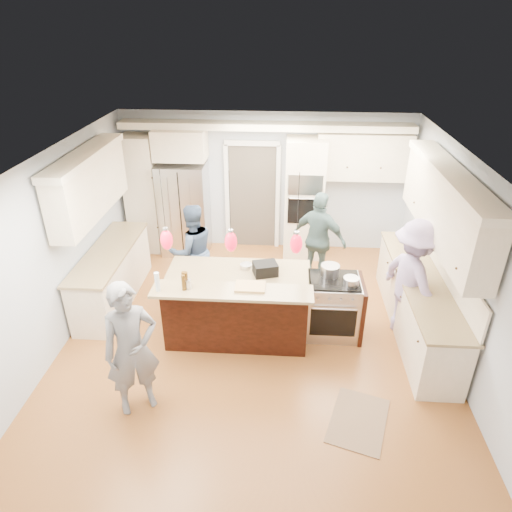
{
  "coord_description": "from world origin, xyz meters",
  "views": [
    {
      "loc": [
        0.4,
        -5.47,
        4.29
      ],
      "look_at": [
        0.0,
        0.35,
        1.15
      ],
      "focal_mm": 32.0,
      "sensor_mm": 36.0,
      "label": 1
    }
  ],
  "objects": [
    {
      "name": "pot_small",
      "position": [
        1.35,
        0.03,
        0.97
      ],
      "size": [
        0.22,
        0.22,
        0.11
      ],
      "primitive_type": "cylinder",
      "color": "#B7B7BC",
      "rests_on": "island_range"
    },
    {
      "name": "oven_column",
      "position": [
        0.75,
        2.67,
        1.15
      ],
      "size": [
        0.72,
        0.69,
        2.3
      ],
      "color": "beige",
      "rests_on": "ground"
    },
    {
      "name": "beer_bottle_a",
      "position": [
        -0.87,
        -0.53,
        1.24
      ],
      "size": [
        0.07,
        0.07,
        0.23
      ],
      "primitive_type": "cylinder",
      "rotation": [
        0.0,
        0.0,
        0.18
      ],
      "color": "#482E0C",
      "rests_on": "kitchen_island"
    },
    {
      "name": "person_bar_end",
      "position": [
        -1.31,
        -1.49,
        0.87
      ],
      "size": [
        0.76,
        0.68,
        1.73
      ],
      "primitive_type": "imported",
      "rotation": [
        0.0,
        0.0,
        0.54
      ],
      "color": "slate",
      "rests_on": "ground"
    },
    {
      "name": "cutting_board",
      "position": [
        -0.02,
        -0.47,
        1.14
      ],
      "size": [
        0.39,
        0.28,
        0.03
      ],
      "primitive_type": "cube",
      "rotation": [
        0.0,
        0.0,
        -0.01
      ],
      "color": "tan",
      "rests_on": "kitchen_island"
    },
    {
      "name": "back_upper_cabinets",
      "position": [
        -0.75,
        2.76,
        1.67
      ],
      "size": [
        5.3,
        0.61,
        2.54
      ],
      "color": "beige",
      "rests_on": "ground"
    },
    {
      "name": "pot_large",
      "position": [
        1.08,
        0.27,
        1.0
      ],
      "size": [
        0.27,
        0.27,
        0.16
      ],
      "primitive_type": "cylinder",
      "color": "#B7B7BC",
      "rests_on": "island_range"
    },
    {
      "name": "kitchen_island",
      "position": [
        -0.25,
        0.07,
        0.49
      ],
      "size": [
        2.1,
        1.46,
        1.12
      ],
      "color": "black",
      "rests_on": "ground"
    },
    {
      "name": "beer_bottle_c",
      "position": [
        -0.85,
        -0.53,
        1.24
      ],
      "size": [
        0.06,
        0.06,
        0.24
      ],
      "primitive_type": "cylinder",
      "rotation": [
        0.0,
        0.0,
        -0.05
      ],
      "color": "#482E0C",
      "rests_on": "kitchen_island"
    },
    {
      "name": "floor_rug",
      "position": [
        1.35,
        -1.56,
        0.01
      ],
      "size": [
        0.87,
        1.06,
        0.01
      ],
      "primitive_type": "cube",
      "rotation": [
        0.0,
        0.0,
        -0.31
      ],
      "color": "brown",
      "rests_on": "ground"
    },
    {
      "name": "left_cabinets",
      "position": [
        -2.44,
        0.8,
        1.06
      ],
      "size": [
        0.64,
        2.3,
        2.51
      ],
      "color": "beige",
      "rests_on": "ground"
    },
    {
      "name": "person_range_side",
      "position": [
        2.25,
        0.22,
        0.92
      ],
      "size": [
        1.12,
        1.36,
        1.83
      ],
      "primitive_type": "imported",
      "rotation": [
        0.0,
        0.0,
        2.01
      ],
      "color": "#A18DBE",
      "rests_on": "ground"
    },
    {
      "name": "beer_bottle_b",
      "position": [
        -0.87,
        -0.57,
        1.23
      ],
      "size": [
        0.07,
        0.07,
        0.22
      ],
      "primitive_type": "cylinder",
      "rotation": [
        0.0,
        0.0,
        -0.36
      ],
      "color": "#482E0C",
      "rests_on": "kitchen_island"
    },
    {
      "name": "room_shell",
      "position": [
        0.0,
        0.0,
        1.82
      ],
      "size": [
        5.54,
        6.04,
        2.72
      ],
      "color": "#B2BCC6",
      "rests_on": "ground"
    },
    {
      "name": "person_far_right",
      "position": [
        1.0,
        1.6,
        0.84
      ],
      "size": [
        1.06,
        0.83,
        1.68
      ],
      "primitive_type": "imported",
      "rotation": [
        0.0,
        0.0,
        2.64
      ],
      "color": "#435E5D",
      "rests_on": "ground"
    },
    {
      "name": "pendant_lights",
      "position": [
        -0.25,
        -0.51,
        1.8
      ],
      "size": [
        1.75,
        0.15,
        1.03
      ],
      "color": "black",
      "rests_on": "ground"
    },
    {
      "name": "drink_can",
      "position": [
        -0.82,
        -0.55,
        1.19
      ],
      "size": [
        0.09,
        0.09,
        0.14
      ],
      "primitive_type": "cylinder",
      "rotation": [
        0.0,
        0.0,
        0.18
      ],
      "color": "#B7B7BC",
      "rests_on": "kitchen_island"
    },
    {
      "name": "refrigerator",
      "position": [
        -1.55,
        2.64,
        0.9
      ],
      "size": [
        0.9,
        0.7,
        1.8
      ],
      "primitive_type": "cube",
      "color": "#B7B7BC",
      "rests_on": "ground"
    },
    {
      "name": "water_bottle",
      "position": [
        -1.2,
        -0.62,
        1.25
      ],
      "size": [
        0.08,
        0.08,
        0.27
      ],
      "primitive_type": "cylinder",
      "rotation": [
        0.0,
        0.0,
        -0.41
      ],
      "color": "silver",
      "rests_on": "kitchen_island"
    },
    {
      "name": "island_range",
      "position": [
        1.16,
        0.15,
        0.46
      ],
      "size": [
        0.82,
        0.71,
        0.92
      ],
      "color": "#B7B7BC",
      "rests_on": "ground"
    },
    {
      "name": "person_far_left",
      "position": [
        -1.1,
        1.09,
        0.81
      ],
      "size": [
        0.98,
        0.92,
        1.61
      ],
      "primitive_type": "imported",
      "rotation": [
        0.0,
        0.0,
        3.66
      ],
      "color": "#334664",
      "rests_on": "ground"
    },
    {
      "name": "ground_plane",
      "position": [
        0.0,
        0.0,
        0.0
      ],
      "size": [
        6.0,
        6.0,
        0.0
      ],
      "primitive_type": "plane",
      "color": "#AD6E2F",
      "rests_on": "ground"
    },
    {
      "name": "right_counter_run",
      "position": [
        2.44,
        0.3,
        1.06
      ],
      "size": [
        0.64,
        3.1,
        2.51
      ],
      "color": "beige",
      "rests_on": "ground"
    }
  ]
}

